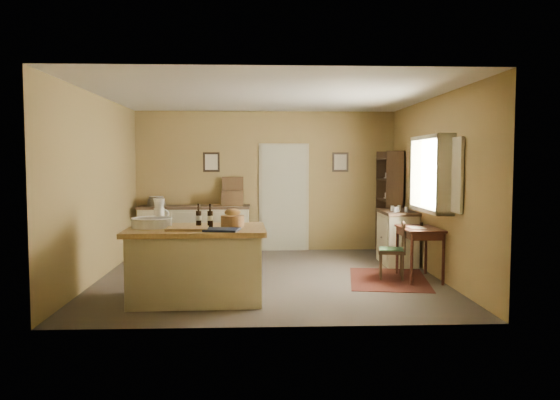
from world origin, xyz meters
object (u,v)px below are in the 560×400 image
(sideboard, at_px, (195,228))
(writing_desk, at_px, (420,234))
(shelving_unit, at_px, (392,203))
(desk_chair, at_px, (391,251))
(right_cabinet, at_px, (397,237))
(work_island, at_px, (196,262))

(sideboard, xyz_separation_m, writing_desk, (3.54, -2.47, 0.19))
(writing_desk, xyz_separation_m, shelving_unit, (0.15, 2.27, 0.29))
(sideboard, xyz_separation_m, desk_chair, (3.15, -2.40, -0.07))
(shelving_unit, bearing_deg, desk_chair, -103.92)
(sideboard, height_order, desk_chair, sideboard)
(right_cabinet, bearing_deg, work_island, -143.58)
(desk_chair, relative_size, right_cabinet, 0.83)
(sideboard, distance_m, shelving_unit, 3.73)
(sideboard, distance_m, right_cabinet, 3.75)
(sideboard, distance_m, desk_chair, 3.96)
(writing_desk, height_order, shelving_unit, shelving_unit)
(writing_desk, height_order, right_cabinet, right_cabinet)
(work_island, distance_m, sideboard, 3.56)
(writing_desk, distance_m, right_cabinet, 1.27)
(writing_desk, xyz_separation_m, desk_chair, (-0.40, 0.07, -0.26))
(desk_chair, height_order, shelving_unit, shelving_unit)
(sideboard, xyz_separation_m, shelving_unit, (3.69, -0.20, 0.48))
(sideboard, distance_m, writing_desk, 4.32)
(work_island, height_order, shelving_unit, shelving_unit)
(desk_chair, bearing_deg, sideboard, 153.34)
(desk_chair, relative_size, shelving_unit, 0.43)
(desk_chair, bearing_deg, shelving_unit, 86.80)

